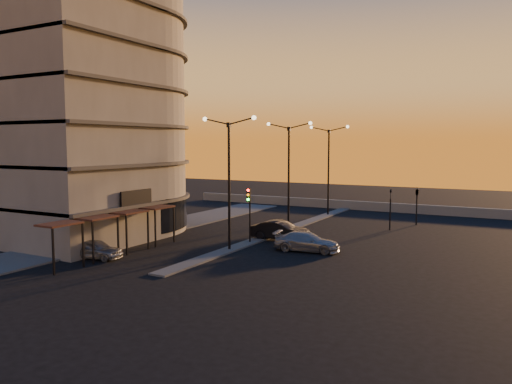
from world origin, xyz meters
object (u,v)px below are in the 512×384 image
Objects in this scene: streetlamp_mid at (289,167)px; car_wagon at (307,242)px; car_hatchback at (95,249)px; traffic_light_main at (249,206)px; car_sedan at (280,231)px.

streetlamp_mid is 10.28m from car_wagon.
car_wagon reaches higher than car_hatchback.
streetlamp_mid is at bearing 90.00° from traffic_light_main.
car_wagon is (4.94, -7.56, -4.91)m from streetlamp_mid.
car_sedan is (8.00, 11.62, 0.12)m from car_hatchback.
streetlamp_mid is 2.06× the size of car_sedan.
streetlamp_mid reaches higher than traffic_light_main.
traffic_light_main is at bearing 76.67° from car_wagon.
streetlamp_mid is 6.97m from car_sedan.
car_wagon is at bearing -61.75° from car_hatchback.
car_hatchback is at bearing -111.61° from streetlamp_mid.
car_wagon is at bearing -130.97° from car_sedan.
traffic_light_main is at bearing -90.00° from streetlamp_mid.
car_sedan is (1.50, -4.80, -4.83)m from streetlamp_mid.
car_sedan is at bearing -44.03° from car_hatchback.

